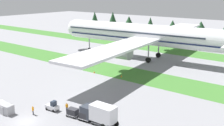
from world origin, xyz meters
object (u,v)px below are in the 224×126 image
at_px(baggage_tug, 52,106).
at_px(taxiway_marker_0, 94,72).
at_px(uld_container_3, 8,110).
at_px(uld_container_0, 5,108).
at_px(cargo_dolly_third, 99,120).
at_px(taxiway_marker_1, 121,76).
at_px(uld_container_1, 4,109).
at_px(ground_crew_marshaller, 33,110).
at_px(cargo_dolly_lead, 73,112).
at_px(airliner, 148,35).
at_px(ground_crew_loader, 67,107).
at_px(cargo_dolly_second, 85,116).
at_px(uld_container_2, 1,105).
at_px(catering_truck, 99,113).

distance_m(baggage_tug, taxiway_marker_0, 25.42).
bearing_deg(uld_container_3, uld_container_0, 175.74).
xyz_separation_m(cargo_dolly_third, taxiway_marker_1, (-12.55, 23.97, -0.64)).
height_order(uld_container_0, taxiway_marker_1, uld_container_0).
bearing_deg(taxiway_marker_1, uld_container_1, -98.44).
bearing_deg(ground_crew_marshaller, cargo_dolly_lead, 70.58).
bearing_deg(airliner, uld_container_1, 175.14).
relative_size(ground_crew_marshaller, taxiway_marker_1, 3.15).
distance_m(uld_container_3, taxiway_marker_1, 31.46).
bearing_deg(ground_crew_loader, uld_container_1, 21.65).
distance_m(baggage_tug, uld_container_1, 9.03).
relative_size(cargo_dolly_second, uld_container_3, 1.17).
height_order(ground_crew_loader, uld_container_1, ground_crew_loader).
distance_m(cargo_dolly_second, ground_crew_loader, 5.41).
distance_m(uld_container_1, uld_container_2, 1.90).
distance_m(airliner, ground_crew_marshaller, 50.92).
bearing_deg(taxiway_marker_0, airliner, 81.68).
bearing_deg(catering_truck, cargo_dolly_second, 101.48).
distance_m(cargo_dolly_third, ground_crew_loader, 8.27).
xyz_separation_m(cargo_dolly_third, uld_container_2, (-19.05, -6.98, -0.09)).
bearing_deg(uld_container_3, taxiway_marker_0, 98.78).
bearing_deg(cargo_dolly_second, ground_crew_loader, 77.93).
height_order(ground_crew_marshaller, uld_container_3, uld_container_3).
distance_m(uld_container_3, taxiway_marker_0, 29.89).
distance_m(catering_truck, uld_container_0, 18.70).
xyz_separation_m(catering_truck, taxiway_marker_0, (-20.50, 21.96, -1.65)).
height_order(airliner, uld_container_0, airliner).
bearing_deg(taxiway_marker_0, catering_truck, -46.97).
xyz_separation_m(ground_crew_marshaller, taxiway_marker_1, (-0.39, 28.53, -0.67)).
height_order(ground_crew_loader, taxiway_marker_1, ground_crew_loader).
height_order(catering_truck, uld_container_1, catering_truck).
relative_size(airliner, cargo_dolly_second, 35.96).
xyz_separation_m(ground_crew_loader, taxiway_marker_0, (-12.46, 21.98, -0.64)).
relative_size(airliner, taxiway_marker_0, 139.43).
xyz_separation_m(airliner, catering_truck, (17.09, -45.25, -6.41)).
xyz_separation_m(cargo_dolly_lead, cargo_dolly_third, (5.77, 0.60, 0.00)).
relative_size(airliner, uld_container_2, 42.12).
bearing_deg(catering_truck, uld_container_0, 112.24).
relative_size(cargo_dolly_second, uld_container_2, 1.17).
relative_size(baggage_tug, catering_truck, 0.39).
height_order(ground_crew_loader, uld_container_2, ground_crew_loader).
xyz_separation_m(catering_truck, ground_crew_marshaller, (-11.94, -4.87, -1.01)).
height_order(cargo_dolly_lead, ground_crew_marshaller, ground_crew_marshaller).
xyz_separation_m(ground_crew_loader, uld_container_2, (-10.79, -7.26, -0.11)).
bearing_deg(baggage_tug, taxiway_marker_1, -1.84).
xyz_separation_m(cargo_dolly_third, catering_truck, (-0.23, 0.31, 1.03)).
xyz_separation_m(cargo_dolly_lead, uld_container_3, (-10.40, -6.67, -0.03)).
bearing_deg(baggage_tug, taxiway_marker_0, 17.17).
bearing_deg(cargo_dolly_third, taxiway_marker_0, 37.05).
bearing_deg(airliner, ground_crew_marshaller, -179.10).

